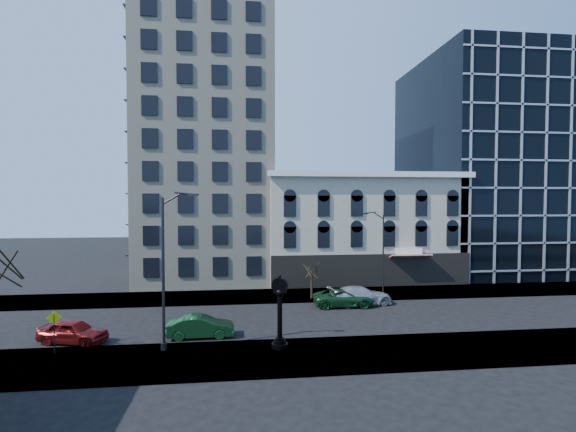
{
  "coord_description": "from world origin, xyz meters",
  "views": [
    {
      "loc": [
        -2.2,
        -32.36,
        9.28
      ],
      "look_at": [
        2.0,
        4.0,
        8.0
      ],
      "focal_mm": 26.0,
      "sensor_mm": 36.0,
      "label": 1
    }
  ],
  "objects": [
    {
      "name": "ground",
      "position": [
        0.0,
        0.0,
        0.0
      ],
      "size": [
        160.0,
        160.0,
        0.0
      ],
      "primitive_type": "plane",
      "color": "black",
      "rests_on": "ground"
    },
    {
      "name": "glass_office",
      "position": [
        32.0,
        20.91,
        14.0
      ],
      "size": [
        20.0,
        20.15,
        28.0
      ],
      "color": "black",
      "rests_on": "ground"
    },
    {
      "name": "street_lamp_near",
      "position": [
        -6.18,
        -6.33,
        7.62
      ],
      "size": [
        2.56,
        0.65,
        9.93
      ],
      "rotation": [
        0.0,
        0.0,
        -0.14
      ],
      "color": "black",
      "rests_on": "sidewalk_near"
    },
    {
      "name": "victorian_row",
      "position": [
        12.0,
        15.89,
        6.0
      ],
      "size": [
        22.6,
        11.19,
        12.5
      ],
      "color": "#BFBA9D",
      "rests_on": "ground"
    },
    {
      "name": "car_near_b",
      "position": [
        -4.89,
        -3.74,
        0.75
      ],
      "size": [
        4.57,
        1.7,
        1.49
      ],
      "primitive_type": "imported",
      "rotation": [
        0.0,
        0.0,
        1.6
      ],
      "color": "#143F1E",
      "rests_on": "ground"
    },
    {
      "name": "sidewalk_near",
      "position": [
        0.0,
        -8.0,
        0.06
      ],
      "size": [
        160.0,
        6.0,
        0.12
      ],
      "primitive_type": "cube",
      "color": "gray",
      "rests_on": "ground"
    },
    {
      "name": "cream_tower",
      "position": [
        -6.11,
        18.88,
        19.32
      ],
      "size": [
        15.9,
        15.4,
        42.5
      ],
      "color": "beige",
      "rests_on": "ground"
    },
    {
      "name": "street_clock",
      "position": [
        0.25,
        -6.71,
        2.2
      ],
      "size": [
        1.04,
        1.04,
        4.6
      ],
      "rotation": [
        0.0,
        0.0,
        -0.41
      ],
      "color": "black",
      "rests_on": "sidewalk_near"
    },
    {
      "name": "bare_tree_far",
      "position": [
        4.51,
        6.24,
        3.28
      ],
      "size": [
        2.44,
        2.44,
        4.19
      ],
      "color": "black",
      "rests_on": "sidewalk_far"
    },
    {
      "name": "warning_sign",
      "position": [
        -13.39,
        -6.0,
        1.88
      ],
      "size": [
        0.81,
        0.27,
        2.56
      ],
      "rotation": [
        0.0,
        0.0,
        0.28
      ],
      "color": "black",
      "rests_on": "sidewalk_near"
    },
    {
      "name": "car_near_a",
      "position": [
        -13.11,
        -3.91,
        0.76
      ],
      "size": [
        4.78,
        2.88,
        1.52
      ],
      "primitive_type": "imported",
      "rotation": [
        0.0,
        0.0,
        1.31
      ],
      "color": "maroon",
      "rests_on": "ground"
    },
    {
      "name": "car_far_a",
      "position": [
        6.88,
        3.39,
        0.75
      ],
      "size": [
        5.44,
        2.62,
        1.49
      ],
      "primitive_type": "imported",
      "rotation": [
        0.0,
        0.0,
        1.54
      ],
      "color": "#143F1E",
      "rests_on": "ground"
    },
    {
      "name": "car_far_b",
      "position": [
        8.52,
        3.74,
        0.83
      ],
      "size": [
        5.99,
        3.11,
        1.66
      ],
      "primitive_type": "imported",
      "rotation": [
        0.0,
        0.0,
        1.71
      ],
      "color": "#A5A8AD",
      "rests_on": "ground"
    },
    {
      "name": "street_lamp_far",
      "position": [
        10.81,
        5.88,
        6.42
      ],
      "size": [
        2.14,
        0.66,
        8.34
      ],
      "rotation": [
        0.0,
        0.0,
        3.34
      ],
      "color": "black",
      "rests_on": "sidewalk_far"
    },
    {
      "name": "sidewalk_far",
      "position": [
        0.0,
        8.0,
        0.06
      ],
      "size": [
        160.0,
        6.0,
        0.12
      ],
      "primitive_type": "cube",
      "color": "gray",
      "rests_on": "ground"
    }
  ]
}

